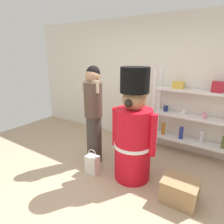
# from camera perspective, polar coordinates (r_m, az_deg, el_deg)

# --- Properties ---
(ground_plane) EXTENTS (6.40, 6.40, 0.00)m
(ground_plane) POSITION_cam_1_polar(r_m,az_deg,el_deg) (3.02, -8.36, -22.37)
(ground_plane) COLOR tan
(back_wall) EXTENTS (6.40, 0.12, 2.60)m
(back_wall) POSITION_cam_1_polar(r_m,az_deg,el_deg) (4.26, 11.25, 8.37)
(back_wall) COLOR silver
(back_wall) RESTS_ON ground_plane
(merchandise_shelf) EXTENTS (1.48, 0.35, 1.60)m
(merchandise_shelf) POSITION_cam_1_polar(r_m,az_deg,el_deg) (3.89, 22.33, -0.73)
(merchandise_shelf) COLOR white
(merchandise_shelf) RESTS_ON ground_plane
(teddy_bear_guard) EXTENTS (0.73, 0.57, 1.71)m
(teddy_bear_guard) POSITION_cam_1_polar(r_m,az_deg,el_deg) (2.98, 6.10, -5.88)
(teddy_bear_guard) COLOR red
(teddy_bear_guard) RESTS_ON ground_plane
(person_shopper) EXTENTS (0.32, 0.31, 1.70)m
(person_shopper) POSITION_cam_1_polar(r_m,az_deg,el_deg) (3.39, -5.32, -0.09)
(person_shopper) COLOR #38332D
(person_shopper) RESTS_ON ground_plane
(shopping_bag) EXTENTS (0.21, 0.15, 0.42)m
(shopping_bag) POSITION_cam_1_polar(r_m,az_deg,el_deg) (3.35, -5.62, -14.67)
(shopping_bag) COLOR silver
(shopping_bag) RESTS_ON ground_plane
(display_crate) EXTENTS (0.45, 0.37, 0.31)m
(display_crate) POSITION_cam_1_polar(r_m,az_deg,el_deg) (2.93, 18.86, -20.68)
(display_crate) COLOR #9E7A51
(display_crate) RESTS_ON ground_plane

